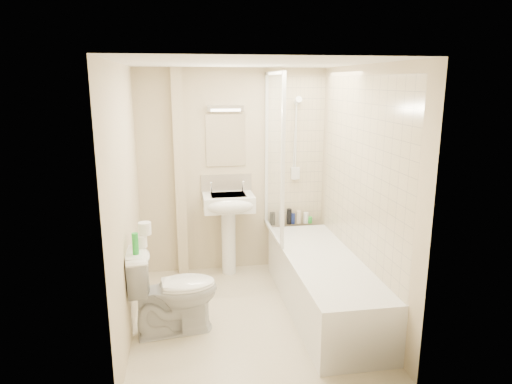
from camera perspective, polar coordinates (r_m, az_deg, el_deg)
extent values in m
plane|color=beige|center=(4.65, -0.86, -15.23)|extent=(2.50, 2.50, 0.00)
cube|color=beige|center=(5.41, -2.90, 2.50)|extent=(2.20, 0.02, 2.40)
cube|color=beige|center=(4.19, -15.98, -1.34)|extent=(0.02, 2.50, 2.40)
cube|color=beige|center=(4.49, 13.08, -0.16)|extent=(0.02, 2.50, 2.40)
cube|color=white|center=(4.07, -0.99, 15.82)|extent=(2.20, 2.50, 0.02)
cube|color=beige|center=(5.50, 4.91, 5.02)|extent=(0.70, 0.01, 1.75)
cube|color=beige|center=(4.45, 13.03, 2.68)|extent=(0.01, 2.10, 1.75)
cube|color=beige|center=(5.32, -9.47, 2.13)|extent=(0.12, 0.12, 2.40)
cube|color=beige|center=(5.43, -3.72, 0.69)|extent=(0.60, 0.02, 0.30)
cube|color=white|center=(5.33, -3.81, 6.45)|extent=(0.46, 0.01, 0.60)
cube|color=silver|center=(5.27, -3.84, 10.41)|extent=(0.42, 0.07, 0.07)
cube|color=white|center=(4.69, 8.37, -11.33)|extent=(0.70, 2.10, 0.55)
cube|color=white|center=(4.60, 8.47, -8.85)|extent=(0.56, 1.96, 0.05)
cube|color=white|center=(4.99, 2.25, 4.48)|extent=(0.01, 0.90, 1.80)
cube|color=white|center=(5.41, 1.33, 5.19)|extent=(0.04, 0.04, 1.80)
cube|color=white|center=(4.56, 3.39, 3.58)|extent=(0.04, 0.04, 1.80)
cube|color=white|center=(4.93, 2.35, 14.63)|extent=(0.04, 0.90, 0.04)
cube|color=white|center=(5.21, 2.16, -5.13)|extent=(0.04, 0.90, 0.03)
cylinder|color=white|center=(5.46, 5.00, 6.28)|extent=(0.02, 0.02, 0.90)
cylinder|color=white|center=(5.53, 4.90, 1.65)|extent=(0.05, 0.05, 0.02)
cylinder|color=white|center=(5.42, 5.10, 11.01)|extent=(0.05, 0.05, 0.02)
cylinder|color=white|center=(5.35, 5.28, 11.29)|extent=(0.08, 0.11, 0.11)
cube|color=white|center=(5.51, 4.93, 2.36)|extent=(0.10, 0.05, 0.14)
cylinder|color=white|center=(5.42, 4.87, 6.77)|extent=(0.01, 0.13, 0.84)
cylinder|color=white|center=(5.46, -3.44, -6.26)|extent=(0.17, 0.17, 0.78)
cube|color=white|center=(5.28, -3.48, -1.26)|extent=(0.58, 0.44, 0.18)
ellipsoid|color=white|center=(5.12, -3.28, -1.74)|extent=(0.58, 0.24, 0.18)
cube|color=silver|center=(5.26, -3.49, -0.56)|extent=(0.40, 0.29, 0.04)
cylinder|color=white|center=(5.34, -5.65, 0.46)|extent=(0.03, 0.03, 0.10)
cylinder|color=white|center=(5.37, -1.63, 0.61)|extent=(0.03, 0.03, 0.10)
sphere|color=white|center=(5.32, -5.66, 1.10)|extent=(0.04, 0.04, 0.04)
sphere|color=white|center=(5.36, -1.63, 1.25)|extent=(0.04, 0.04, 0.04)
cylinder|color=black|center=(5.54, 2.06, -3.35)|extent=(0.07, 0.07, 0.15)
cylinder|color=silver|center=(5.56, 3.12, -3.23)|extent=(0.05, 0.05, 0.17)
cylinder|color=black|center=(5.57, 4.16, -3.07)|extent=(0.06, 0.06, 0.19)
cylinder|color=navy|center=(5.59, 4.65, -3.33)|extent=(0.05, 0.05, 0.13)
cylinder|color=beige|center=(5.61, 5.36, -3.15)|extent=(0.06, 0.06, 0.16)
cylinder|color=white|center=(5.64, 6.26, -3.23)|extent=(0.06, 0.06, 0.13)
cylinder|color=green|center=(5.66, 6.74, -3.47)|extent=(0.06, 0.06, 0.08)
imported|color=white|center=(4.29, -10.33, -11.96)|extent=(0.64, 0.90, 0.81)
cylinder|color=white|center=(4.20, -14.25, -5.98)|extent=(0.12, 0.12, 0.11)
cylinder|color=white|center=(4.18, -13.75, -4.45)|extent=(0.11, 0.11, 0.11)
cylinder|color=green|center=(4.02, -14.85, -6.27)|extent=(0.05, 0.05, 0.19)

